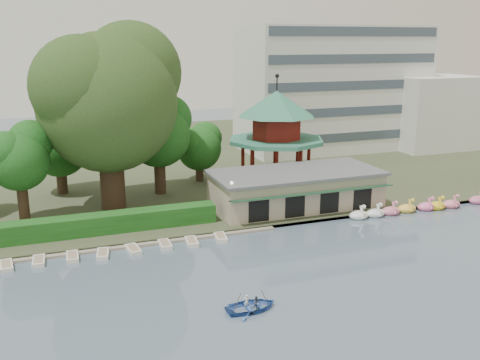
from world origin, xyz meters
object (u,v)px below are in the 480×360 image
boathouse (296,188)px  rowboat_with_passengers (252,303)px  pavilion (276,128)px  big_tree (109,93)px  dock (96,249)px

boathouse → rowboat_with_passengers: size_ratio=3.46×
boathouse → rowboat_with_passengers: (-12.95, -19.78, -1.83)m
pavilion → big_tree: big_tree is taller
boathouse → dock: bearing=-167.8°
pavilion → rowboat_with_passengers: size_ratio=2.51×
pavilion → big_tree: size_ratio=0.68×
dock → boathouse: boathouse is taller
big_tree → rowboat_with_passengers: bearing=-77.3°
boathouse → pavilion: pavilion is taller
pavilion → big_tree: (-20.80, -3.76, 5.32)m
dock → pavilion: size_ratio=2.52×
pavilion → big_tree: 21.80m
big_tree → dock: bearing=-106.2°
boathouse → rowboat_with_passengers: boathouse is taller
boathouse → pavilion: (2.00, 10.03, 5.11)m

